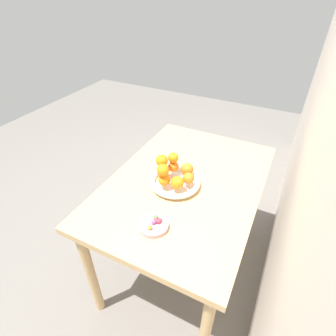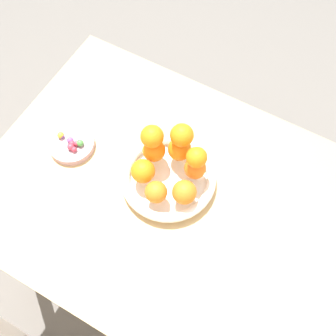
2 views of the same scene
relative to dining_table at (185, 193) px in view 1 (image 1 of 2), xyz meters
The scene contains 21 objects.
ground_plane 0.65m from the dining_table, ahead, with size 6.00×6.00×0.00m, color slate.
dining_table is the anchor object (origin of this frame).
fruit_bowl 0.13m from the dining_table, 31.89° to the right, with size 0.26×0.26×0.04m.
candy_dish 0.37m from the dining_table, ahead, with size 0.13×0.13×0.02m, color #B28C99.
orange_0 0.17m from the dining_table, 90.85° to the right, with size 0.06×0.06×0.06m, color orange.
orange_1 0.20m from the dining_table, 59.29° to the right, with size 0.06×0.06×0.06m, color orange.
orange_2 0.21m from the dining_table, 29.48° to the right, with size 0.06×0.06×0.06m, color orange.
orange_3 0.20m from the dining_table, ahead, with size 0.06×0.06×0.06m, color orange.
orange_4 0.17m from the dining_table, 31.55° to the left, with size 0.06×0.06×0.06m, color orange.
orange_5 0.16m from the dining_table, 166.49° to the right, with size 0.06×0.06×0.06m, color orange.
orange_6 0.26m from the dining_table, 29.70° to the right, with size 0.06×0.06×0.06m, color orange.
orange_7 0.26m from the dining_table, 61.31° to the right, with size 0.06×0.06×0.06m, color orange.
orange_8 0.23m from the dining_table, 90.10° to the right, with size 0.05×0.05×0.05m, color orange.
candy_ball_0 0.35m from the dining_table, ahead, with size 0.02×0.02×0.02m, color #C6384C.
candy_ball_1 0.41m from the dining_table, ahead, with size 0.02×0.02×0.02m, color gold.
candy_ball_2 0.36m from the dining_table, ahead, with size 0.02×0.02×0.02m, color #C6384C.
candy_ball_3 0.35m from the dining_table, ahead, with size 0.02×0.02×0.02m, color #4C9947.
candy_ball_4 0.37m from the dining_table, ahead, with size 0.02×0.02×0.02m, color #8C4C99.
candy_ball_5 0.35m from the dining_table, ahead, with size 0.02×0.02×0.02m, color #C6384C.
candy_ball_6 0.40m from the dining_table, ahead, with size 0.02×0.02×0.02m, color #8C4C99.
candy_ball_7 0.36m from the dining_table, ahead, with size 0.02×0.02×0.02m, color #C6384C.
Camera 1 is at (1.01, 0.40, 1.62)m, focal length 28.00 mm.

